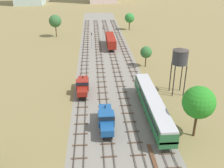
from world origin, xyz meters
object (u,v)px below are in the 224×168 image
passenger_coach_centre_near (152,104)px  signal_post_nearest (92,38)px  shunter_loco_left_nearest (106,119)px  signal_post_near (103,32)px  freight_boxcar_centre_left_midfar (111,40)px  water_tower (180,57)px  shunter_loco_far_left_mid (83,85)px

passenger_coach_centre_near → signal_post_nearest: size_ratio=3.97×
shunter_loco_left_nearest → passenger_coach_centre_near: passenger_coach_centre_near is taller
passenger_coach_centre_near → signal_post_near: 56.04m
freight_boxcar_centre_left_midfar → water_tower: size_ratio=1.34×
freight_boxcar_centre_left_midfar → water_tower: bearing=-72.1°
shunter_loco_left_nearest → shunter_loco_far_left_mid: 14.55m
water_tower → signal_post_near: bearing=106.9°
freight_boxcar_centre_left_midfar → passenger_coach_centre_near: bearing=-84.6°
water_tower → shunter_loco_far_left_mid: bearing=176.1°
passenger_coach_centre_near → signal_post_nearest: bearing=103.7°
passenger_coach_centre_near → freight_boxcar_centre_left_midfar: (-4.38, 45.90, -0.16)m
signal_post_nearest → passenger_coach_centre_near: bearing=-76.3°
shunter_loco_far_left_mid → freight_boxcar_centre_left_midfar: freight_boxcar_centre_left_midfar is taller
passenger_coach_centre_near → freight_boxcar_centre_left_midfar: bearing=95.4°
shunter_loco_far_left_mid → passenger_coach_centre_near: bearing=-38.5°
freight_boxcar_centre_left_midfar → water_tower: water_tower is taller
freight_boxcar_centre_left_midfar → shunter_loco_left_nearest: bearing=-95.1°
shunter_loco_left_nearest → water_tower: size_ratio=0.81×
signal_post_nearest → shunter_loco_far_left_mid: bearing=-93.6°
water_tower → signal_post_near: size_ratio=2.03×
shunter_loco_left_nearest → freight_boxcar_centre_left_midfar: 49.50m
passenger_coach_centre_near → freight_boxcar_centre_left_midfar: size_ratio=1.57×
passenger_coach_centre_near → freight_boxcar_centre_left_midfar: 46.11m
freight_boxcar_centre_left_midfar → signal_post_near: signal_post_near is taller
freight_boxcar_centre_left_midfar → signal_post_nearest: 6.74m
shunter_loco_left_nearest → shunter_loco_far_left_mid: same height
signal_post_near → passenger_coach_centre_near: bearing=-83.3°
shunter_loco_far_left_mid → signal_post_nearest: signal_post_nearest is taller
shunter_loco_far_left_mid → signal_post_near: bearing=81.7°
shunter_loco_left_nearest → shunter_loco_far_left_mid: (-4.38, 13.87, 0.00)m
shunter_loco_far_left_mid → water_tower: bearing=-3.9°
shunter_loco_left_nearest → freight_boxcar_centre_left_midfar: bearing=84.9°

